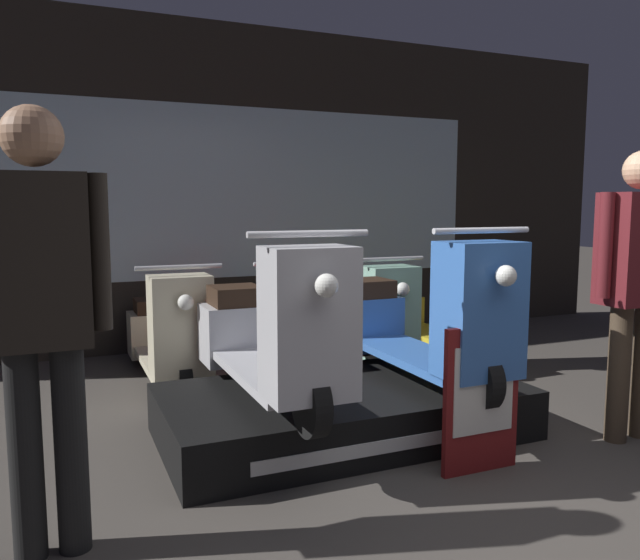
# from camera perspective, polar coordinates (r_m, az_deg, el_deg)

# --- Properties ---
(ground_plane) EXTENTS (30.00, 30.00, 0.00)m
(ground_plane) POSITION_cam_1_polar(r_m,az_deg,el_deg) (3.16, 19.62, -20.35)
(ground_plane) COLOR #423D38
(shop_wall_back) EXTENTS (8.75, 0.09, 3.20)m
(shop_wall_back) POSITION_cam_1_polar(r_m,az_deg,el_deg) (6.49, -5.70, 8.36)
(shop_wall_back) COLOR #28231E
(shop_wall_back) RESTS_ON ground_plane
(display_platform) EXTENTS (2.22, 1.16, 0.30)m
(display_platform) POSITION_cam_1_polar(r_m,az_deg,el_deg) (3.97, 2.15, -11.88)
(display_platform) COLOR black
(display_platform) RESTS_ON ground_plane
(scooter_display_left) EXTENTS (0.61, 1.78, 1.01)m
(scooter_display_left) POSITION_cam_1_polar(r_m,az_deg,el_deg) (3.58, -4.60, -4.96)
(scooter_display_left) COLOR black
(scooter_display_left) RESTS_ON display_platform
(scooter_display_right) EXTENTS (0.61, 1.78, 1.01)m
(scooter_display_right) POSITION_cam_1_polar(r_m,az_deg,el_deg) (4.00, 9.09, -3.77)
(scooter_display_right) COLOR black
(scooter_display_right) RESTS_ON display_platform
(scooter_backrow_0) EXTENTS (0.61, 1.78, 1.01)m
(scooter_backrow_0) POSITION_cam_1_polar(r_m,az_deg,el_deg) (5.19, -13.78, -4.83)
(scooter_backrow_0) COLOR black
(scooter_backrow_0) RESTS_ON ground_plane
(scooter_backrow_1) EXTENTS (0.61, 1.78, 1.01)m
(scooter_backrow_1) POSITION_cam_1_polar(r_m,az_deg,el_deg) (5.39, -4.77, -4.23)
(scooter_backrow_1) COLOR black
(scooter_backrow_1) RESTS_ON ground_plane
(scooter_backrow_2) EXTENTS (0.61, 1.78, 1.01)m
(scooter_backrow_2) POSITION_cam_1_polar(r_m,az_deg,el_deg) (5.71, 3.40, -3.59)
(scooter_backrow_2) COLOR black
(scooter_backrow_2) RESTS_ON ground_plane
(scooter_backrow_3) EXTENTS (0.61, 1.78, 1.01)m
(scooter_backrow_3) POSITION_cam_1_polar(r_m,az_deg,el_deg) (6.14, 10.57, -2.96)
(scooter_backrow_3) COLOR black
(scooter_backrow_3) RESTS_ON ground_plane
(person_left_browsing) EXTENTS (0.53, 0.23, 1.80)m
(person_left_browsing) POSITION_cam_1_polar(r_m,az_deg,el_deg) (2.68, -24.18, -1.75)
(person_left_browsing) COLOR black
(person_left_browsing) RESTS_ON ground_plane
(person_right_browsing) EXTENTS (0.61, 0.25, 1.74)m
(person_right_browsing) POSITION_cam_1_polar(r_m,az_deg,el_deg) (4.16, 27.01, 0.84)
(person_right_browsing) COLOR #473828
(person_right_browsing) RESTS_ON ground_plane
(price_sign_board) EXTENTS (0.46, 0.04, 0.79)m
(price_sign_board) POSITION_cam_1_polar(r_m,az_deg,el_deg) (3.48, 14.54, -10.46)
(price_sign_board) COLOR maroon
(price_sign_board) RESTS_ON ground_plane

